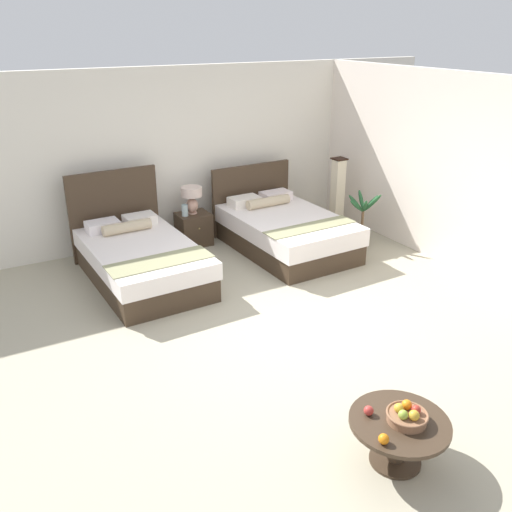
% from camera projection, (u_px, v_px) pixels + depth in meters
% --- Properties ---
extents(ground_plane, '(9.49, 10.24, 0.02)m').
position_uv_depth(ground_plane, '(290.00, 322.00, 6.46)').
color(ground_plane, '#ACA38A').
extents(wall_back, '(9.49, 0.12, 2.67)m').
position_uv_depth(wall_back, '(178.00, 155.00, 8.61)').
color(wall_back, white).
rests_on(wall_back, ground).
extents(wall_side_right, '(0.12, 5.84, 2.67)m').
position_uv_depth(wall_side_right, '(457.00, 173.00, 7.58)').
color(wall_side_right, white).
rests_on(wall_side_right, ground).
extents(bed_near_window, '(1.38, 2.24, 1.31)m').
position_uv_depth(bed_near_window, '(140.00, 259.00, 7.41)').
color(bed_near_window, '#3E2E20').
rests_on(bed_near_window, ground).
extents(bed_near_corner, '(1.48, 2.21, 1.13)m').
position_uv_depth(bed_near_corner, '(284.00, 230.00, 8.42)').
color(bed_near_corner, '#3E2E20').
rests_on(bed_near_corner, ground).
extents(nightstand, '(0.50, 0.45, 0.51)m').
position_uv_depth(nightstand, '(194.00, 229.00, 8.64)').
color(nightstand, '#3E2E20').
rests_on(nightstand, ground).
extents(table_lamp, '(0.33, 0.33, 0.42)m').
position_uv_depth(table_lamp, '(192.00, 197.00, 8.45)').
color(table_lamp, tan).
rests_on(table_lamp, nightstand).
extents(vase, '(0.10, 0.10, 0.18)m').
position_uv_depth(vase, '(185.00, 210.00, 8.41)').
color(vase, '#ABC1C4').
rests_on(vase, nightstand).
extents(coffee_table, '(0.78, 0.78, 0.40)m').
position_uv_depth(coffee_table, '(398.00, 431.00, 4.28)').
color(coffee_table, '#3E2E20').
rests_on(coffee_table, ground).
extents(fruit_bowl, '(0.32, 0.32, 0.15)m').
position_uv_depth(fruit_bowl, '(407.00, 415.00, 4.21)').
color(fruit_bowl, '#8E6244').
rests_on(fruit_bowl, coffee_table).
extents(loose_apple, '(0.08, 0.08, 0.08)m').
position_uv_depth(loose_apple, '(369.00, 411.00, 4.29)').
color(loose_apple, '#B0332D').
rests_on(loose_apple, coffee_table).
extents(loose_orange, '(0.08, 0.08, 0.08)m').
position_uv_depth(loose_orange, '(384.00, 439.00, 4.00)').
color(loose_orange, orange).
rests_on(loose_orange, coffee_table).
extents(floor_lamp_corner, '(0.22, 0.22, 1.21)m').
position_uv_depth(floor_lamp_corner, '(337.00, 194.00, 9.20)').
color(floor_lamp_corner, black).
rests_on(floor_lamp_corner, ground).
extents(potted_palm, '(0.58, 0.51, 0.88)m').
position_uv_depth(potted_palm, '(362.00, 227.00, 8.61)').
color(potted_palm, '#4B413C').
rests_on(potted_palm, ground).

